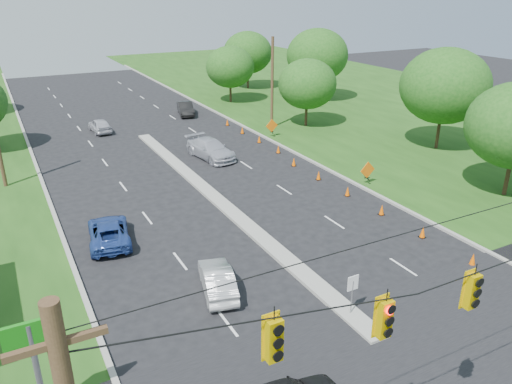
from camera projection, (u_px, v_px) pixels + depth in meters
curb_left at (42, 181)px, 37.17m from camera, size 0.25×110.00×0.16m
curb_right at (276, 144)px, 45.92m from camera, size 0.25×110.00×0.16m
median at (214, 198)px, 34.20m from camera, size 1.00×34.00×0.18m
median_sign at (353, 288)px, 21.40m from camera, size 0.55×0.06×2.05m
utility_pole_far_right at (272, 84)px, 49.32m from camera, size 0.28×0.28×9.00m
cone_1 at (473, 259)px, 25.83m from camera, size 0.32×0.32×0.70m
cone_2 at (423, 232)px, 28.68m from camera, size 0.32×0.32×0.70m
cone_3 at (382, 210)px, 31.54m from camera, size 0.32×0.32×0.70m
cone_4 at (348, 191)px, 34.40m from camera, size 0.32×0.32×0.70m
cone_5 at (319, 175)px, 37.25m from camera, size 0.32×0.32×0.70m
cone_6 at (294, 162)px, 40.11m from camera, size 0.32×0.32×0.70m
cone_7 at (278, 149)px, 43.23m from camera, size 0.32×0.32×0.70m
cone_8 at (259, 139)px, 46.08m from camera, size 0.32×0.32×0.70m
cone_9 at (242, 130)px, 48.94m from camera, size 0.32×0.32×0.70m
cone_10 at (227, 122)px, 51.80m from camera, size 0.32×0.32×0.70m
work_sign_1 at (368, 171)px, 36.01m from camera, size 1.27×0.58×1.37m
work_sign_2 at (272, 126)px, 47.44m from camera, size 1.27×0.58×1.37m
tree_8 at (445, 86)px, 42.41m from camera, size 7.56×7.56×8.82m
tree_9 at (307, 84)px, 50.08m from camera, size 5.88×5.88×6.86m
tree_10 at (317, 55)px, 61.23m from camera, size 7.56×7.56×8.82m
tree_11 at (248, 53)px, 68.72m from camera, size 6.72×6.72×7.84m
tree_12 at (230, 67)px, 60.64m from camera, size 5.88×5.88×6.86m
white_sedan at (217, 279)px, 23.49m from camera, size 2.29×4.16×1.30m
blue_pickup at (109, 232)px, 28.05m from camera, size 2.89×4.99×1.31m
silver_car_far at (211, 149)px, 41.83m from camera, size 3.01×5.73×1.58m
silver_car_oncoming at (100, 125)px, 49.34m from camera, size 1.84×4.10×1.37m
dark_car_receding at (186, 109)px, 55.91m from camera, size 2.53×4.64×1.45m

